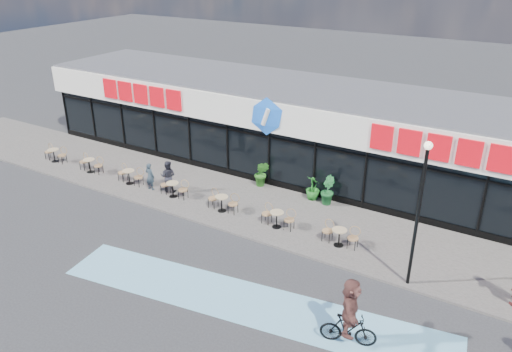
{
  "coord_description": "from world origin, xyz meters",
  "views": [
    {
      "loc": [
        11.31,
        -13.2,
        11.04
      ],
      "look_at": [
        1.32,
        3.5,
        2.22
      ],
      "focal_mm": 35.0,
      "sensor_mm": 36.0,
      "label": 1
    }
  ],
  "objects_px": {
    "potted_plant_left": "(262,174)",
    "potted_plant_mid": "(327,190)",
    "bistro_set_0": "(55,153)",
    "patron_right": "(168,176)",
    "patron_left": "(150,176)",
    "lamp_post": "(419,204)",
    "cyclist_a": "(350,314)",
    "potted_plant_right": "(313,188)"
  },
  "relations": [
    {
      "from": "cyclist_a",
      "to": "potted_plant_right",
      "type": "bearing_deg",
      "value": 121.39
    },
    {
      "from": "potted_plant_right",
      "to": "lamp_post",
      "type": "bearing_deg",
      "value": -36.78
    },
    {
      "from": "lamp_post",
      "to": "patron_left",
      "type": "relative_size",
      "value": 3.86
    },
    {
      "from": "potted_plant_mid",
      "to": "patron_left",
      "type": "distance_m",
      "value": 8.75
    },
    {
      "from": "bistro_set_0",
      "to": "cyclist_a",
      "type": "distance_m",
      "value": 20.19
    },
    {
      "from": "lamp_post",
      "to": "patron_right",
      "type": "bearing_deg",
      "value": 173.3
    },
    {
      "from": "lamp_post",
      "to": "patron_left",
      "type": "bearing_deg",
      "value": 175.06
    },
    {
      "from": "potted_plant_left",
      "to": "patron_right",
      "type": "bearing_deg",
      "value": -141.79
    },
    {
      "from": "bistro_set_0",
      "to": "potted_plant_left",
      "type": "xyz_separation_m",
      "value": [
        11.71,
        3.16,
        0.23
      ]
    },
    {
      "from": "potted_plant_left",
      "to": "cyclist_a",
      "type": "xyz_separation_m",
      "value": [
        7.84,
        -8.2,
        0.33
      ]
    },
    {
      "from": "lamp_post",
      "to": "patron_left",
      "type": "distance_m",
      "value": 13.48
    },
    {
      "from": "potted_plant_left",
      "to": "potted_plant_mid",
      "type": "distance_m",
      "value": 3.6
    },
    {
      "from": "potted_plant_left",
      "to": "potted_plant_right",
      "type": "height_order",
      "value": "potted_plant_left"
    },
    {
      "from": "potted_plant_left",
      "to": "potted_plant_mid",
      "type": "xyz_separation_m",
      "value": [
        3.6,
        -0.08,
        -0.0
      ]
    },
    {
      "from": "potted_plant_mid",
      "to": "cyclist_a",
      "type": "xyz_separation_m",
      "value": [
        4.24,
        -8.12,
        0.33
      ]
    },
    {
      "from": "potted_plant_left",
      "to": "potted_plant_right",
      "type": "distance_m",
      "value": 2.84
    },
    {
      "from": "potted_plant_left",
      "to": "potted_plant_mid",
      "type": "height_order",
      "value": "potted_plant_left"
    },
    {
      "from": "lamp_post",
      "to": "potted_plant_right",
      "type": "xyz_separation_m",
      "value": [
        -5.79,
        4.33,
        -2.62
      ]
    },
    {
      "from": "potted_plant_left",
      "to": "patron_left",
      "type": "relative_size",
      "value": 0.97
    },
    {
      "from": "potted_plant_mid",
      "to": "cyclist_a",
      "type": "height_order",
      "value": "cyclist_a"
    },
    {
      "from": "patron_left",
      "to": "bistro_set_0",
      "type": "bearing_deg",
      "value": 0.62
    },
    {
      "from": "patron_right",
      "to": "potted_plant_left",
      "type": "bearing_deg",
      "value": -163.31
    },
    {
      "from": "potted_plant_mid",
      "to": "lamp_post",
      "type": "bearing_deg",
      "value": -40.22
    },
    {
      "from": "potted_plant_right",
      "to": "patron_left",
      "type": "distance_m",
      "value": 8.07
    },
    {
      "from": "bistro_set_0",
      "to": "potted_plant_left",
      "type": "bearing_deg",
      "value": 15.11
    },
    {
      "from": "potted_plant_left",
      "to": "potted_plant_mid",
      "type": "bearing_deg",
      "value": -1.29
    },
    {
      "from": "patron_left",
      "to": "patron_right",
      "type": "distance_m",
      "value": 0.97
    },
    {
      "from": "bistro_set_0",
      "to": "patron_right",
      "type": "relative_size",
      "value": 0.96
    },
    {
      "from": "potted_plant_right",
      "to": "cyclist_a",
      "type": "height_order",
      "value": "cyclist_a"
    },
    {
      "from": "potted_plant_mid",
      "to": "potted_plant_right",
      "type": "distance_m",
      "value": 0.78
    },
    {
      "from": "potted_plant_left",
      "to": "bistro_set_0",
      "type": "bearing_deg",
      "value": -164.89
    },
    {
      "from": "lamp_post",
      "to": "bistro_set_0",
      "type": "distance_m",
      "value": 20.55
    },
    {
      "from": "potted_plant_mid",
      "to": "patron_left",
      "type": "height_order",
      "value": "patron_left"
    },
    {
      "from": "lamp_post",
      "to": "potted_plant_left",
      "type": "bearing_deg",
      "value": 153.35
    },
    {
      "from": "potted_plant_mid",
      "to": "potted_plant_right",
      "type": "bearing_deg",
      "value": 174.0
    },
    {
      "from": "potted_plant_right",
      "to": "patron_left",
      "type": "xyz_separation_m",
      "value": [
        -7.41,
        -3.19,
        0.11
      ]
    },
    {
      "from": "lamp_post",
      "to": "bistro_set_0",
      "type": "xyz_separation_m",
      "value": [
        -20.33,
        1.17,
        -2.75
      ]
    },
    {
      "from": "potted_plant_mid",
      "to": "cyclist_a",
      "type": "bearing_deg",
      "value": -62.44
    },
    {
      "from": "lamp_post",
      "to": "potted_plant_mid",
      "type": "height_order",
      "value": "lamp_post"
    },
    {
      "from": "lamp_post",
      "to": "bistro_set_0",
      "type": "relative_size",
      "value": 3.53
    },
    {
      "from": "patron_right",
      "to": "cyclist_a",
      "type": "relative_size",
      "value": 0.69
    },
    {
      "from": "potted_plant_right",
      "to": "patron_left",
      "type": "height_order",
      "value": "patron_left"
    }
  ]
}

